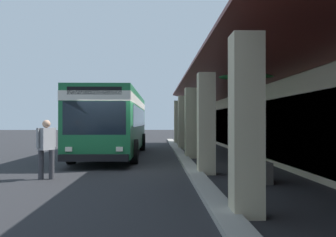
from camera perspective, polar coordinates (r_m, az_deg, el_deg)
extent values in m
plane|color=#262628|center=(14.67, 24.54, -7.20)|extent=(120.00, 120.00, 0.00)
cube|color=#9E998E|center=(14.24, 3.14, -7.20)|extent=(37.10, 0.50, 0.12)
cube|color=#C6B793|center=(27.02, 1.58, -0.63)|extent=(0.55, 0.55, 3.31)
cube|color=#C6B793|center=(21.87, 2.39, -0.66)|extent=(0.55, 0.55, 3.31)
cube|color=#C6B793|center=(16.74, 3.70, -0.72)|extent=(0.55, 0.55, 3.31)
cube|color=#C6B793|center=(11.62, 6.17, -0.82)|extent=(0.55, 0.55, 3.31)
cube|color=#C6B793|center=(6.56, 12.49, -1.06)|extent=(0.55, 0.55, 3.31)
cube|color=#5B1E19|center=(14.52, 9.95, 7.20)|extent=(30.92, 3.16, 0.82)
cube|color=#19232D|center=(14.82, 16.19, -1.73)|extent=(25.97, 0.08, 2.40)
cube|color=#196638|center=(18.18, -8.62, -0.48)|extent=(11.03, 2.68, 2.75)
cube|color=silver|center=(18.20, -8.62, 2.43)|extent=(11.05, 2.70, 0.36)
cube|color=#19232D|center=(18.48, -8.50, 0.21)|extent=(9.27, 2.69, 0.90)
cube|color=#19232D|center=(12.77, -11.79, 0.08)|extent=(0.09, 2.24, 1.20)
cube|color=black|center=(12.81, -11.79, 4.43)|extent=(0.08, 1.94, 0.28)
cube|color=black|center=(12.71, -11.91, -6.23)|extent=(0.23, 2.45, 0.24)
cube|color=silver|center=(12.63, -7.84, -4.91)|extent=(0.06, 0.24, 0.16)
cube|color=silver|center=(12.96, -15.73, -4.79)|extent=(0.06, 0.24, 0.16)
cube|color=silver|center=(19.72, -8.05, 3.86)|extent=(2.42, 1.81, 0.24)
cylinder|color=black|center=(14.49, -5.46, -5.34)|extent=(1.00, 0.30, 1.00)
cylinder|color=black|center=(14.89, -15.34, -5.19)|extent=(1.00, 0.30, 1.00)
cylinder|color=black|center=(21.17, -4.11, -3.80)|extent=(1.00, 0.30, 1.00)
cylinder|color=black|center=(21.45, -10.95, -3.75)|extent=(1.00, 0.30, 1.00)
cylinder|color=#38383D|center=(11.22, -18.28, -7.05)|extent=(0.16, 0.16, 0.88)
cylinder|color=#38383D|center=(11.24, -19.83, -7.03)|extent=(0.16, 0.16, 0.88)
cube|color=gray|center=(11.16, -19.04, -3.12)|extent=(0.56, 0.40, 0.66)
sphere|color=tan|center=(11.15, -19.04, -0.82)|extent=(0.24, 0.24, 0.24)
cylinder|color=gray|center=(11.36, -17.85, -2.91)|extent=(0.09, 0.09, 0.59)
cylinder|color=gray|center=(10.96, -20.28, -3.00)|extent=(0.09, 0.09, 0.59)
cube|color=#4C4742|center=(10.38, 13.47, -8.39)|extent=(0.90, 0.90, 0.59)
cylinder|color=#332319|center=(10.34, 13.47, -6.71)|extent=(0.77, 0.77, 0.02)
cylinder|color=brown|center=(10.28, 13.46, -0.26)|extent=(0.16, 0.16, 2.34)
ellipsoid|color=#195123|center=(9.96, 13.38, 6.87)|extent=(0.84, 0.44, 0.16)
ellipsoid|color=#195123|center=(10.56, 15.10, 6.69)|extent=(0.41, 0.74, 0.18)
ellipsoid|color=#195123|center=(10.85, 13.13, 6.90)|extent=(0.99, 0.35, 0.14)
ellipsoid|color=#195123|center=(10.28, 10.83, 6.58)|extent=(0.29, 0.96, 0.19)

